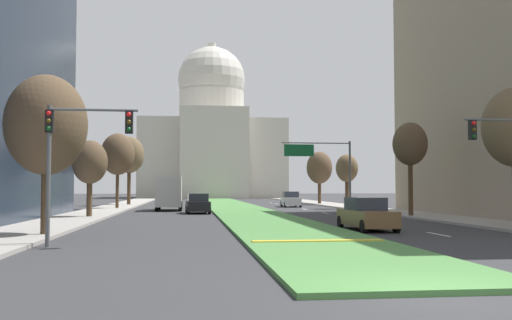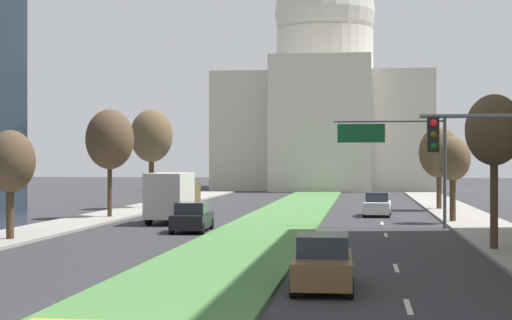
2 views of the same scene
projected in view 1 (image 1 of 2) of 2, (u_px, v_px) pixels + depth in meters
The scene contains 20 objects.
ground_plane at pixel (230, 206), 65.40m from camera, with size 260.00×260.00×0.00m, color #333335.
grass_median at pixel (234, 207), 59.98m from camera, with size 5.57×98.49×0.14m, color #4C8442.
median_curb_nose at pixel (318, 241), 21.27m from camera, with size 5.01×0.50×0.04m, color gold.
lane_dashes_right at pixel (308, 210), 54.52m from camera, with size 0.16×55.27×0.01m.
sidewalk_left at pixel (107, 210), 53.06m from camera, with size 4.00×98.49×0.15m, color #9E9991.
sidewalk_right at pixel (363, 208), 56.04m from camera, with size 4.00×98.49×0.15m, color #9E9991.
capitol_building at pixel (212, 140), 119.49m from camera, with size 29.46×26.63×33.10m.
traffic_light_near_left at pixel (73, 143), 20.77m from camera, with size 3.34×0.35×5.20m.
overhead_guide_sign at pixel (324, 160), 52.43m from camera, with size 6.57×0.20×6.50m.
street_tree_left_near at pixel (46, 125), 24.66m from camera, with size 3.53×3.53×7.12m.
street_tree_left_mid at pixel (90, 163), 39.51m from camera, with size 2.45×2.45×5.48m.
street_tree_right_mid at pixel (410, 145), 40.80m from camera, with size 2.49×2.49×6.88m.
street_tree_left_far at pixel (118, 154), 55.64m from camera, with size 3.30×3.30×7.51m.
street_tree_right_far at pixel (347, 169), 56.93m from camera, with size 2.25×2.25×5.51m.
street_tree_left_distant at pixel (129, 155), 66.94m from camera, with size 3.49×3.49×8.22m.
street_tree_right_distant at pixel (319, 168), 70.64m from camera, with size 3.22×3.22×6.65m.
sedan_lead_stopped at pixel (366, 215), 28.73m from camera, with size 1.95×4.71×1.66m.
sedan_midblock at pixel (198, 204), 46.97m from camera, with size 2.08×4.58×1.66m.
sedan_distant at pixel (291, 200), 62.59m from camera, with size 2.11×4.57×1.71m.
box_truck_delivery at pixel (169, 193), 52.84m from camera, with size 2.40×6.40×3.20m.
Camera 1 is at (-4.87, -10.75, 2.17)m, focal length 39.57 mm.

